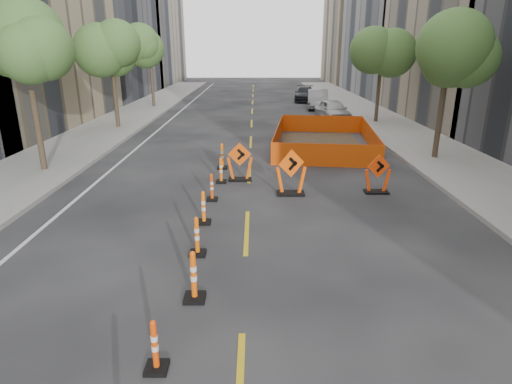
{
  "coord_description": "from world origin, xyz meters",
  "views": [
    {
      "loc": [
        0.23,
        -6.91,
        4.83
      ],
      "look_at": [
        0.26,
        4.17,
        1.1
      ],
      "focal_mm": 30.0,
      "sensor_mm": 36.0,
      "label": 1
    }
  ],
  "objects_px": {
    "channelizer_3": "(194,276)",
    "channelizer_6": "(212,187)",
    "channelizer_8": "(222,156)",
    "parked_car_near": "(333,110)",
    "parked_car_mid": "(318,99)",
    "channelizer_4": "(197,236)",
    "chevron_sign_right": "(378,174)",
    "chevron_sign_left": "(240,162)",
    "chevron_sign_center": "(291,172)",
    "parked_car_far": "(305,94)",
    "channelizer_2": "(155,346)",
    "channelizer_5": "(203,207)",
    "channelizer_7": "(221,170)"
  },
  "relations": [
    {
      "from": "channelizer_3",
      "to": "channelizer_6",
      "type": "relative_size",
      "value": 1.17
    },
    {
      "from": "channelizer_3",
      "to": "channelizer_8",
      "type": "xyz_separation_m",
      "value": [
        -0.16,
        9.96,
        -0.0
      ]
    },
    {
      "from": "parked_car_near",
      "to": "channelizer_3",
      "type": "bearing_deg",
      "value": -114.51
    },
    {
      "from": "parked_car_mid",
      "to": "channelizer_4",
      "type": "bearing_deg",
      "value": -97.48
    },
    {
      "from": "chevron_sign_right",
      "to": "parked_car_mid",
      "type": "relative_size",
      "value": 0.3
    },
    {
      "from": "chevron_sign_left",
      "to": "chevron_sign_center",
      "type": "xyz_separation_m",
      "value": [
        1.81,
        -1.68,
        0.06
      ]
    },
    {
      "from": "chevron_sign_right",
      "to": "chevron_sign_center",
      "type": "bearing_deg",
      "value": 170.42
    },
    {
      "from": "parked_car_mid",
      "to": "parked_car_far",
      "type": "distance_m",
      "value": 5.28
    },
    {
      "from": "channelizer_8",
      "to": "parked_car_mid",
      "type": "distance_m",
      "value": 20.28
    },
    {
      "from": "chevron_sign_center",
      "to": "parked_car_near",
      "type": "distance_m",
      "value": 16.65
    },
    {
      "from": "chevron_sign_left",
      "to": "parked_car_far",
      "type": "distance_m",
      "value": 26.66
    },
    {
      "from": "channelizer_2",
      "to": "chevron_sign_center",
      "type": "relative_size",
      "value": 0.57
    },
    {
      "from": "parked_car_near",
      "to": "parked_car_mid",
      "type": "relative_size",
      "value": 0.91
    },
    {
      "from": "channelizer_4",
      "to": "chevron_sign_center",
      "type": "height_order",
      "value": "chevron_sign_center"
    },
    {
      "from": "channelizer_2",
      "to": "channelizer_4",
      "type": "xyz_separation_m",
      "value": [
        0.14,
        3.98,
        0.04
      ]
    },
    {
      "from": "channelizer_3",
      "to": "parked_car_far",
      "type": "xyz_separation_m",
      "value": [
        6.01,
        34.37,
        0.13
      ]
    },
    {
      "from": "channelizer_8",
      "to": "parked_car_near",
      "type": "xyz_separation_m",
      "value": [
        6.85,
        12.73,
        0.18
      ]
    },
    {
      "from": "channelizer_5",
      "to": "parked_car_mid",
      "type": "bearing_deg",
      "value": 74.94
    },
    {
      "from": "chevron_sign_center",
      "to": "parked_car_near",
      "type": "relative_size",
      "value": 0.38
    },
    {
      "from": "channelizer_7",
      "to": "chevron_sign_left",
      "type": "bearing_deg",
      "value": 22.73
    },
    {
      "from": "channelizer_7",
      "to": "parked_car_near",
      "type": "xyz_separation_m",
      "value": [
        6.75,
        14.72,
        0.23
      ]
    },
    {
      "from": "chevron_sign_left",
      "to": "parked_car_mid",
      "type": "relative_size",
      "value": 0.32
    },
    {
      "from": "chevron_sign_right",
      "to": "parked_car_mid",
      "type": "distance_m",
      "value": 22.38
    },
    {
      "from": "chevron_sign_center",
      "to": "chevron_sign_right",
      "type": "distance_m",
      "value": 3.05
    },
    {
      "from": "channelizer_2",
      "to": "channelizer_6",
      "type": "xyz_separation_m",
      "value": [
        0.12,
        7.97,
        0.01
      ]
    },
    {
      "from": "channelizer_7",
      "to": "channelizer_8",
      "type": "xyz_separation_m",
      "value": [
        -0.1,
        1.99,
        0.05
      ]
    },
    {
      "from": "channelizer_4",
      "to": "channelizer_7",
      "type": "distance_m",
      "value": 5.98
    },
    {
      "from": "channelizer_6",
      "to": "channelizer_7",
      "type": "relative_size",
      "value": 0.95
    },
    {
      "from": "parked_car_far",
      "to": "parked_car_mid",
      "type": "bearing_deg",
      "value": -77.91
    },
    {
      "from": "parked_car_far",
      "to": "channelizer_3",
      "type": "bearing_deg",
      "value": -93.15
    },
    {
      "from": "parked_car_far",
      "to": "chevron_sign_left",
      "type": "bearing_deg",
      "value": -94.85
    },
    {
      "from": "channelizer_2",
      "to": "channelizer_3",
      "type": "distance_m",
      "value": 2.02
    },
    {
      "from": "channelizer_2",
      "to": "parked_car_mid",
      "type": "relative_size",
      "value": 0.2
    },
    {
      "from": "chevron_sign_left",
      "to": "parked_car_near",
      "type": "height_order",
      "value": "chevron_sign_left"
    },
    {
      "from": "channelizer_3",
      "to": "chevron_sign_left",
      "type": "height_order",
      "value": "chevron_sign_left"
    },
    {
      "from": "channelizer_8",
      "to": "parked_car_near",
      "type": "distance_m",
      "value": 14.45
    },
    {
      "from": "channelizer_2",
      "to": "parked_car_mid",
      "type": "distance_m",
      "value": 31.85
    },
    {
      "from": "chevron_sign_left",
      "to": "chevron_sign_right",
      "type": "height_order",
      "value": "chevron_sign_left"
    },
    {
      "from": "channelizer_6",
      "to": "chevron_sign_center",
      "type": "bearing_deg",
      "value": 12.8
    },
    {
      "from": "channelizer_8",
      "to": "parked_car_near",
      "type": "height_order",
      "value": "parked_car_near"
    },
    {
      "from": "channelizer_8",
      "to": "chevron_sign_center",
      "type": "xyz_separation_m",
      "value": [
        2.62,
        -3.38,
        0.26
      ]
    },
    {
      "from": "channelizer_4",
      "to": "parked_car_far",
      "type": "height_order",
      "value": "parked_car_far"
    },
    {
      "from": "channelizer_7",
      "to": "chevron_sign_left",
      "type": "xyz_separation_m",
      "value": [
        0.7,
        0.29,
        0.25
      ]
    },
    {
      "from": "channelizer_3",
      "to": "channelizer_4",
      "type": "relative_size",
      "value": 1.08
    },
    {
      "from": "chevron_sign_center",
      "to": "parked_car_far",
      "type": "bearing_deg",
      "value": 58.99
    },
    {
      "from": "chevron_sign_right",
      "to": "parked_car_far",
      "type": "distance_m",
      "value": 27.63
    },
    {
      "from": "parked_car_near",
      "to": "chevron_sign_left",
      "type": "bearing_deg",
      "value": -120.83
    },
    {
      "from": "channelizer_4",
      "to": "chevron_sign_left",
      "type": "bearing_deg",
      "value": 82.43
    },
    {
      "from": "channelizer_3",
      "to": "parked_car_mid",
      "type": "xyz_separation_m",
      "value": [
        6.5,
        29.11,
        0.23
      ]
    },
    {
      "from": "channelizer_6",
      "to": "chevron_sign_right",
      "type": "distance_m",
      "value": 5.77
    }
  ]
}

